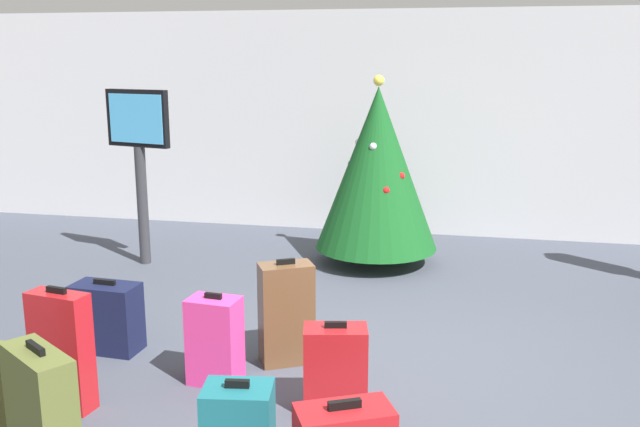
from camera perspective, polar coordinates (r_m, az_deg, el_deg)
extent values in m
plane|color=#424754|center=(5.30, 6.42, -12.80)|extent=(16.00, 16.00, 0.00)
cube|color=silver|center=(9.07, 9.26, 7.23)|extent=(16.00, 0.20, 2.85)
cylinder|color=#4C3319|center=(7.87, 4.57, -3.39)|extent=(0.12, 0.12, 0.18)
cone|color=#14511E|center=(7.65, 4.70, 3.68)|extent=(1.35, 1.35, 1.78)
sphere|color=#F2D84C|center=(7.56, 4.84, 10.80)|extent=(0.12, 0.12, 0.12)
sphere|color=silver|center=(7.68, 3.18, 5.83)|extent=(0.08, 0.08, 0.08)
sphere|color=red|center=(7.45, 6.66, 3.07)|extent=(0.08, 0.08, 0.08)
sphere|color=red|center=(7.32, 5.43, 1.89)|extent=(0.08, 0.08, 0.08)
sphere|color=red|center=(8.00, 7.05, 1.65)|extent=(0.08, 0.08, 0.08)
sphere|color=silver|center=(7.40, 4.37, 5.50)|extent=(0.08, 0.08, 0.08)
sphere|color=blue|center=(7.76, 2.59, 4.08)|extent=(0.08, 0.08, 0.08)
cylinder|color=#333338|center=(7.95, -14.32, 0.62)|extent=(0.12, 0.12, 1.31)
cube|color=black|center=(7.81, -14.71, 7.55)|extent=(0.77, 0.26, 0.61)
cube|color=#4CB2F2|center=(7.77, -14.86, 7.51)|extent=(0.68, 0.18, 0.52)
cube|color=black|center=(3.56, -6.79, -13.66)|extent=(0.12, 0.05, 0.04)
cube|color=#B2191E|center=(4.64, 1.26, -12.63)|extent=(0.45, 0.32, 0.58)
cube|color=black|center=(4.52, 1.28, -9.09)|extent=(0.15, 0.06, 0.04)
cube|color=#E5388C|center=(5.05, -8.60, -10.26)|extent=(0.38, 0.27, 0.63)
cube|color=black|center=(4.93, -8.73, -6.68)|extent=(0.13, 0.04, 0.04)
cube|color=#B2191E|center=(4.93, -20.39, -10.50)|extent=(0.43, 0.23, 0.80)
cube|color=black|center=(4.79, -20.78, -5.88)|extent=(0.15, 0.05, 0.04)
cube|color=black|center=(3.26, 2.02, -15.35)|extent=(0.15, 0.09, 0.04)
cube|color=#59602D|center=(4.14, -21.77, -15.38)|extent=(0.54, 0.45, 0.78)
cube|color=black|center=(3.97, -22.26, -10.15)|extent=(0.17, 0.12, 0.04)
cube|color=#141938|center=(5.78, -17.03, -8.13)|extent=(0.53, 0.31, 0.54)
cube|color=black|center=(5.68, -17.23, -5.38)|extent=(0.18, 0.04, 0.04)
cube|color=brown|center=(5.29, -2.77, -8.18)|extent=(0.46, 0.39, 0.77)
cube|color=black|center=(5.16, -2.82, -3.96)|extent=(0.14, 0.09, 0.04)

